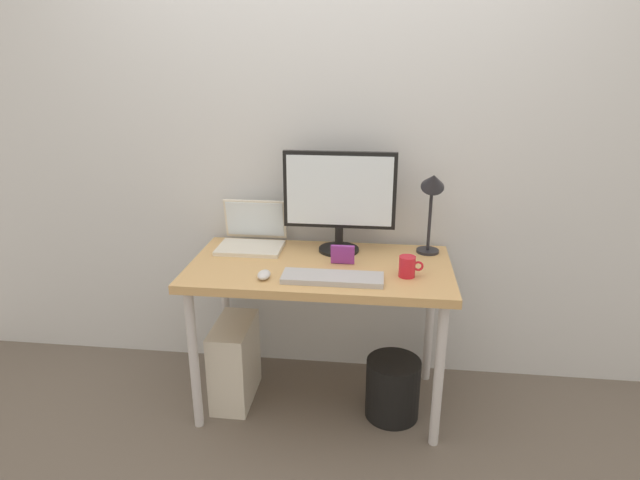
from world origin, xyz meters
TOP-DOWN VIEW (x-y plane):
  - ground_plane at (0.00, 0.00)m, footprint 6.00×6.00m
  - back_wall at (0.00, 0.38)m, footprint 4.40×0.04m
  - desk at (0.00, 0.00)m, footprint 1.22×0.64m
  - monitor at (0.07, 0.19)m, footprint 0.54×0.20m
  - laptop at (-0.37, 0.21)m, footprint 0.32×0.27m
  - desk_lamp at (0.51, 0.19)m, footprint 0.11×0.16m
  - keyboard at (0.08, -0.18)m, footprint 0.44×0.14m
  - mouse at (-0.22, -0.19)m, footprint 0.06×0.09m
  - coffee_mug at (0.40, -0.10)m, footprint 0.11×0.07m
  - photo_frame at (0.10, 0.02)m, footprint 0.11×0.03m
  - computer_tower at (-0.43, -0.03)m, footprint 0.18×0.36m
  - wastebasket at (0.36, -0.08)m, footprint 0.26×0.26m

SIDE VIEW (x-z plane):
  - ground_plane at x=0.00m, z-range 0.00..0.00m
  - wastebasket at x=0.36m, z-range 0.00..0.30m
  - computer_tower at x=-0.43m, z-range 0.00..0.42m
  - desk at x=0.00m, z-range 0.30..1.05m
  - keyboard at x=0.08m, z-range 0.75..0.77m
  - mouse at x=-0.22m, z-range 0.75..0.78m
  - coffee_mug at x=0.40m, z-range 0.75..0.84m
  - photo_frame at x=0.10m, z-range 0.75..0.84m
  - laptop at x=-0.37m, z-range 0.69..0.92m
  - monitor at x=0.07m, z-range 0.78..1.28m
  - desk_lamp at x=0.51m, z-range 0.84..1.27m
  - back_wall at x=0.00m, z-range 0.00..2.60m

